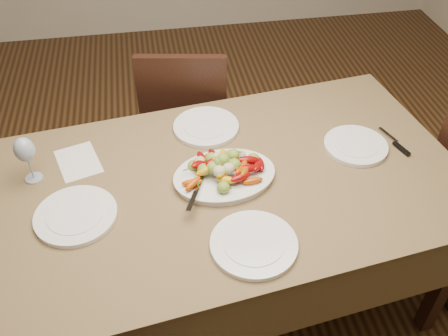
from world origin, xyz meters
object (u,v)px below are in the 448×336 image
plate_right (356,146)px  chair_far (187,118)px  dining_table (224,244)px  plate_far (206,127)px  serving_platter (224,177)px  wine_glass (27,158)px  plate_left (76,216)px  plate_near (254,244)px

plate_right → chair_far: bearing=131.1°
dining_table → plate_far: (-0.02, 0.33, 0.39)m
serving_platter → dining_table: bearing=-123.6°
chair_far → wine_glass: wine_glass is taller
chair_far → serving_platter: 0.86m
chair_far → wine_glass: (-0.65, -0.68, 0.39)m
chair_far → plate_left: (-0.49, -0.91, 0.29)m
dining_table → plate_left: 0.68m
chair_far → plate_far: chair_far is taller
serving_platter → chair_far: bearing=94.3°
plate_far → wine_glass: (-0.69, -0.20, 0.09)m
dining_table → wine_glass: size_ratio=8.98×
plate_far → dining_table: bearing=-86.5°
plate_left → chair_far: bearing=62.0°
serving_platter → plate_right: bearing=9.9°
plate_right → dining_table: bearing=-169.8°
chair_far → plate_right: (0.62, -0.71, 0.29)m
plate_left → wine_glass: size_ratio=1.41×
chair_far → plate_right: chair_far is taller
dining_table → chair_far: (-0.06, 0.81, 0.10)m
wine_glass → dining_table: bearing=-10.5°
plate_far → chair_far: bearing=94.5°
dining_table → serving_platter: serving_platter is taller
plate_near → wine_glass: wine_glass is taller
wine_glass → plate_far: bearing=16.1°
plate_right → wine_glass: wine_glass is taller
dining_table → chair_far: size_ratio=1.94×
wine_glass → plate_left: bearing=-54.1°
serving_platter → wine_glass: wine_glass is taller
serving_platter → plate_far: serving_platter is taller
serving_platter → wine_glass: (-0.71, 0.13, 0.09)m
chair_far → wine_glass: bearing=56.4°
chair_far → plate_left: chair_far is taller
serving_platter → plate_near: serving_platter is taller
dining_table → chair_far: 0.82m
dining_table → serving_platter: bearing=56.4°
plate_left → plate_near: bearing=-21.7°
plate_right → plate_near: (-0.52, -0.43, 0.00)m
plate_right → wine_glass: 1.28m
plate_far → wine_glass: bearing=-163.9°
plate_right → wine_glass: bearing=178.6°
dining_table → plate_near: (0.04, -0.33, 0.39)m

